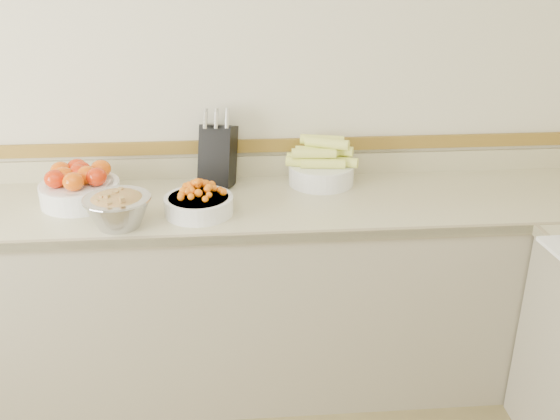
{
  "coord_description": "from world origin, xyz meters",
  "views": [
    {
      "loc": [
        0.18,
        -0.78,
        1.93
      ],
      "look_at": [
        0.35,
        1.35,
        1.0
      ],
      "focal_mm": 40.0,
      "sensor_mm": 36.0,
      "label": 1
    }
  ],
  "objects": [
    {
      "name": "back_wall",
      "position": [
        0.0,
        2.0,
        1.3
      ],
      "size": [
        4.0,
        0.0,
        4.0
      ],
      "primitive_type": "plane",
      "rotation": [
        1.57,
        0.0,
        0.0
      ],
      "color": "beige",
      "rests_on": "ground_plane"
    },
    {
      "name": "counter_back",
      "position": [
        0.0,
        1.68,
        0.45
      ],
      "size": [
        4.0,
        0.65,
        1.08
      ],
      "color": "#C4BC8E",
      "rests_on": "ground_plane"
    },
    {
      "name": "knife_block",
      "position": [
        0.11,
        1.9,
        1.04
      ],
      "size": [
        0.2,
        0.22,
        0.36
      ],
      "color": "black",
      "rests_on": "counter_back"
    },
    {
      "name": "tomato_bowl",
      "position": [
        -0.47,
        1.73,
        0.98
      ],
      "size": [
        0.33,
        0.33,
        0.16
      ],
      "color": "white",
      "rests_on": "counter_back"
    },
    {
      "name": "cherry_tomato_bowl",
      "position": [
        0.03,
        1.57,
        0.95
      ],
      "size": [
        0.28,
        0.28,
        0.16
      ],
      "color": "white",
      "rests_on": "counter_back"
    },
    {
      "name": "corn_bowl",
      "position": [
        0.58,
        1.87,
        0.98
      ],
      "size": [
        0.33,
        0.3,
        0.22
      ],
      "color": "white",
      "rests_on": "counter_back"
    },
    {
      "name": "rhubarb_bowl",
      "position": [
        -0.27,
        1.47,
        0.98
      ],
      "size": [
        0.26,
        0.26,
        0.15
      ],
      "color": "#B2B2BA",
      "rests_on": "counter_back"
    }
  ]
}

